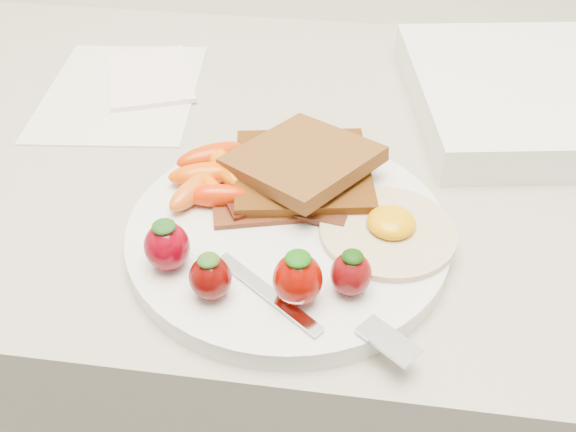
# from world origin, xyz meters

# --- Properties ---
(counter) EXTENTS (2.00, 0.60, 0.90)m
(counter) POSITION_xyz_m (0.00, 1.70, 0.45)
(counter) COLOR gray
(counter) RESTS_ON ground
(plate) EXTENTS (0.27, 0.27, 0.02)m
(plate) POSITION_xyz_m (-0.01, 1.55, 0.91)
(plate) COLOR silver
(plate) RESTS_ON counter
(toast_lower) EXTENTS (0.14, 0.14, 0.01)m
(toast_lower) POSITION_xyz_m (-0.00, 1.61, 0.93)
(toast_lower) COLOR #441D0A
(toast_lower) RESTS_ON plate
(toast_upper) EXTENTS (0.15, 0.15, 0.03)m
(toast_upper) POSITION_xyz_m (-0.00, 1.61, 0.94)
(toast_upper) COLOR #4A2B0D
(toast_upper) RESTS_ON toast_lower
(fried_egg) EXTENTS (0.14, 0.14, 0.02)m
(fried_egg) POSITION_xyz_m (0.08, 1.55, 0.92)
(fried_egg) COLOR white
(fried_egg) RESTS_ON plate
(bacon_strips) EXTENTS (0.12, 0.08, 0.01)m
(bacon_strips) POSITION_xyz_m (-0.01, 1.56, 0.92)
(bacon_strips) COLOR black
(bacon_strips) RESTS_ON plate
(baby_carrots) EXTENTS (0.08, 0.11, 0.02)m
(baby_carrots) POSITION_xyz_m (-0.08, 1.59, 0.93)
(baby_carrots) COLOR #E24C00
(baby_carrots) RESTS_ON plate
(strawberries) EXTENTS (0.17, 0.06, 0.04)m
(strawberries) POSITION_xyz_m (-0.02, 1.47, 0.94)
(strawberries) COLOR #6E000D
(strawberries) RESTS_ON plate
(fork) EXTENTS (0.16, 0.09, 0.00)m
(fork) POSITION_xyz_m (0.03, 1.45, 0.92)
(fork) COLOR silver
(fork) RESTS_ON plate
(paper_sheet) EXTENTS (0.19, 0.24, 0.00)m
(paper_sheet) POSITION_xyz_m (-0.23, 1.77, 0.90)
(paper_sheet) COLOR silver
(paper_sheet) RESTS_ON counter
(notepad) EXTENTS (0.14, 0.16, 0.01)m
(notepad) POSITION_xyz_m (-0.21, 1.80, 0.91)
(notepad) COLOR white
(notepad) RESTS_ON paper_sheet
(appliance) EXTENTS (0.39, 0.33, 0.04)m
(appliance) POSITION_xyz_m (0.27, 1.80, 0.92)
(appliance) COLOR white
(appliance) RESTS_ON counter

